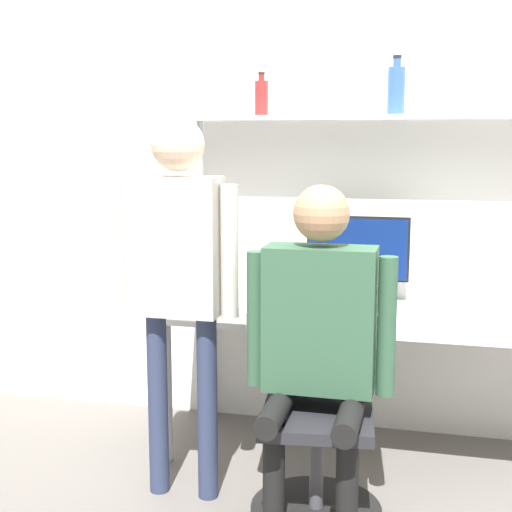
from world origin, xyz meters
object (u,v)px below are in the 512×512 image
office_chair (317,452)px  person_seated (319,327)px  laptop (333,304)px  monitor (357,253)px  bottle_red (261,97)px  cell_phone (379,323)px  bottle_blue (396,90)px  person_standing (180,260)px

office_chair → person_seated: person_seated is taller
laptop → office_chair: (0.01, -0.51, -0.53)m
monitor → bottle_red: 0.97m
laptop → cell_phone: bearing=-14.5°
cell_phone → office_chair: (-0.22, -0.45, -0.47)m
monitor → person_seated: (-0.06, -0.94, -0.16)m
cell_phone → bottle_red: (-0.67, 0.43, 1.07)m
bottle_blue → laptop: bearing=-124.2°
office_chair → person_standing: person_standing is taller
cell_phone → laptop: bearing=165.5°
person_standing → cell_phone: bearing=25.9°
bottle_blue → cell_phone: bearing=-93.4°
cell_phone → person_standing: bearing=-154.1°
person_standing → monitor: bearing=51.3°
monitor → office_chair: monitor is taller
laptop → bottle_red: 1.16m
person_standing → bottle_red: 1.13m
laptop → bottle_red: (-0.44, 0.37, 1.00)m
person_seated → bottle_red: 1.41m
bottle_red → person_seated: bearing=-63.4°
cell_phone → person_seated: 0.54m
monitor → bottle_blue: bearing=-7.3°
bottle_red → office_chair: bearing=-62.6°
cell_phone → person_seated: (-0.21, -0.49, 0.10)m
person_seated → bottle_red: bottle_red is taller
laptop → person_standing: size_ratio=0.18×
laptop → office_chair: bearing=-89.0°
office_chair → person_seated: bearing=-83.8°
person_seated → monitor: bearing=86.4°
monitor → bottle_blue: 0.86m
monitor → bottle_red: (-0.52, -0.02, 0.81)m
person_standing → person_seated: bearing=-7.6°
monitor → cell_phone: monitor is taller
office_chair → person_standing: 1.01m
office_chair → bottle_red: (-0.45, 0.88, 1.54)m
office_chair → person_standing: (-0.62, 0.04, 0.80)m
laptop → cell_phone: 0.24m
laptop → cell_phone: (0.23, -0.06, -0.07)m
office_chair → bottle_red: bottle_red is taller
monitor → laptop: size_ratio=1.81×
cell_phone → office_chair: size_ratio=0.16×
monitor → bottle_blue: bottle_blue is taller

